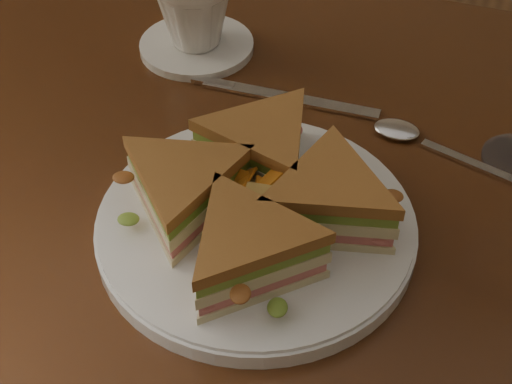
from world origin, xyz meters
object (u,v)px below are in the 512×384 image
plate (256,226)px  coffee_cup (194,10)px  knife (277,96)px  sandwich_wedges (256,196)px  saucer (197,46)px  table (325,256)px  spoon (417,139)px

plate → coffee_cup: 0.31m
plate → knife: 0.20m
sandwich_wedges → saucer: size_ratio=2.08×
saucer → table: bearing=-39.3°
table → spoon: spoon is taller
table → knife: size_ratio=5.57×
knife → saucer: bearing=152.1°
knife → saucer: size_ratio=1.58×
table → spoon: size_ratio=6.69×
coffee_cup → table: bearing=-39.5°
plate → saucer: bearing=123.5°
saucer → knife: bearing=-25.8°
plate → sandwich_wedges: 0.04m
table → sandwich_wedges: 0.17m
plate → sandwich_wedges: bearing=0.0°
table → coffee_cup: size_ratio=12.96×
plate → coffee_cup: coffee_cup is taller
spoon → coffee_cup: coffee_cup is taller
coffee_cup → saucer: bearing=-0.2°
plate → knife: bearing=103.5°
saucer → spoon: bearing=-16.2°
knife → table: bearing=-53.4°
table → spoon: 0.15m
plate → spoon: bearing=57.2°
sandwich_wedges → coffee_cup: coffee_cup is taller
knife → coffee_cup: 0.14m
spoon → saucer: same height
sandwich_wedges → table: bearing=57.6°
table → saucer: bearing=140.7°
sandwich_wedges → coffee_cup: (-0.17, 0.26, 0.01)m
coffee_cup → spoon: bearing=-16.4°
plate → sandwich_wedges: sandwich_wedges is taller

